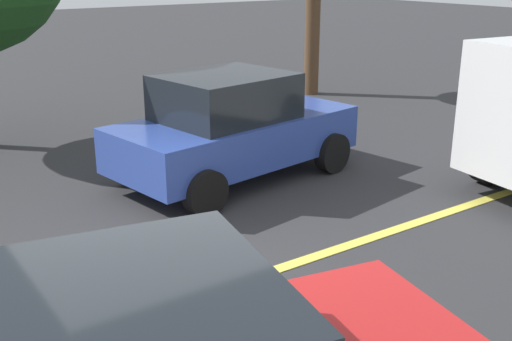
{
  "coord_description": "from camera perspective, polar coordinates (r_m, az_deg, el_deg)",
  "views": [
    {
      "loc": [
        -2.27,
        -4.88,
        3.21
      ],
      "look_at": [
        1.3,
        0.25,
        1.1
      ],
      "focal_mm": 43.65,
      "sensor_mm": 36.0,
      "label": 1
    }
  ],
  "objects": [
    {
      "name": "ground_plane",
      "position": [
        6.27,
        -8.72,
        -12.42
      ],
      "size": [
        80.0,
        80.0,
        0.0
      ],
      "primitive_type": "plane",
      "color": "#2D2D30"
    },
    {
      "name": "lane_marking_centre",
      "position": [
        7.86,
        11.32,
        -5.8
      ],
      "size": [
        28.0,
        0.16,
        0.01
      ],
      "primitive_type": "cube",
      "color": "#E0D14C"
    },
    {
      "name": "car_blue_crossing",
      "position": [
        9.45,
        -2.17,
        3.96
      ],
      "size": [
        4.05,
        2.41,
        1.65
      ],
      "color": "#2D479E",
      "rests_on": "ground_plane"
    }
  ]
}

